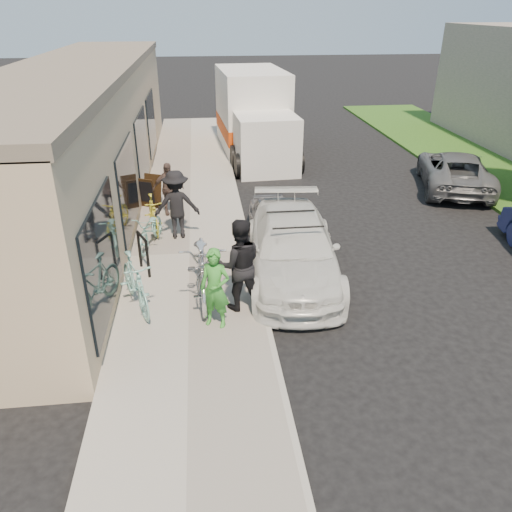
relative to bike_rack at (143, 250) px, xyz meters
name	(u,v)px	position (x,y,z in m)	size (l,w,h in m)	color
ground	(287,319)	(3.03, -2.14, -0.72)	(120.00, 120.00, 0.00)	black
sidewalk	(190,256)	(1.03, 0.86, -0.64)	(3.00, 34.00, 0.15)	#9E998E
curb	(250,253)	(2.58, 0.86, -0.65)	(0.12, 34.00, 0.13)	#9D9990
storefront	(84,133)	(-2.21, 5.85, 1.41)	(3.60, 20.00, 4.22)	tan
bike_rack	(143,250)	(0.00, 0.00, 0.00)	(0.30, 0.62, 0.94)	black
sandwich_board	(150,191)	(-0.19, 4.32, -0.08)	(0.78, 0.78, 0.96)	black
sedan_white	(293,248)	(3.46, -0.29, 0.00)	(2.47, 5.12, 1.48)	silver
sedan_silver	(276,222)	(3.38, 1.71, -0.18)	(1.27, 3.16, 1.08)	gray
moving_truck	(254,118)	(3.77, 10.75, 0.78)	(2.98, 7.03, 3.39)	silver
far_car_gray	(455,170)	(10.18, 5.33, -0.07)	(2.15, 4.65, 1.29)	#535558
tandem_bike	(203,265)	(1.37, -1.15, 0.13)	(0.92, 2.64, 1.39)	silver
woman_rider	(215,288)	(1.58, -2.37, 0.25)	(0.59, 0.39, 1.63)	green
man_standing	(239,265)	(2.09, -1.76, 0.41)	(0.95, 0.74, 1.95)	black
cruiser_bike_a	(135,283)	(-0.03, -1.53, -0.01)	(0.53, 1.87, 1.13)	#86C8BC
cruiser_bike_b	(151,230)	(0.06, 1.42, -0.11)	(0.60, 1.73, 0.91)	#86C8BC
cruiser_bike_c	(153,214)	(0.06, 2.40, -0.08)	(0.46, 1.63, 0.98)	gold
bystander_a	(177,205)	(0.74, 1.92, 0.35)	(1.19, 0.68, 1.84)	black
bystander_b	(168,189)	(0.43, 3.65, 0.22)	(0.92, 0.38, 1.57)	#513F3A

